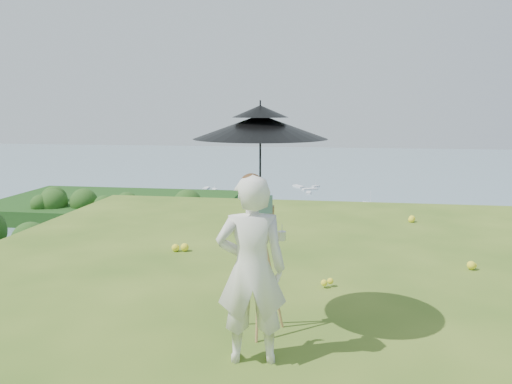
# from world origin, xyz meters

# --- Properties ---
(ground) EXTENTS (14.00, 14.00, 0.00)m
(ground) POSITION_xyz_m (0.00, 0.00, 0.00)
(ground) COLOR #3D611B
(ground) RESTS_ON ground
(shoreline_tier) EXTENTS (170.00, 28.00, 8.00)m
(shoreline_tier) POSITION_xyz_m (0.00, 75.00, -36.00)
(shoreline_tier) COLOR #6B6055
(shoreline_tier) RESTS_ON bay_water
(bay_water) EXTENTS (700.00, 700.00, 0.00)m
(bay_water) POSITION_xyz_m (0.00, 240.00, -34.00)
(bay_water) COLOR slate
(bay_water) RESTS_ON ground
(peninsula) EXTENTS (90.00, 60.00, 12.00)m
(peninsula) POSITION_xyz_m (-75.00, 155.00, -29.00)
(peninsula) COLOR #153E11
(peninsula) RESTS_ON bay_water
(slope_trees) EXTENTS (110.00, 50.00, 6.00)m
(slope_trees) POSITION_xyz_m (0.00, 35.00, -15.00)
(slope_trees) COLOR #194715
(slope_trees) RESTS_ON forest_slope
(harbor_town) EXTENTS (110.00, 22.00, 5.00)m
(harbor_town) POSITION_xyz_m (0.00, 75.00, -29.50)
(harbor_town) COLOR silver
(harbor_town) RESTS_ON shoreline_tier
(moored_boats) EXTENTS (140.00, 140.00, 0.70)m
(moored_boats) POSITION_xyz_m (-12.50, 161.00, -33.65)
(moored_boats) COLOR white
(moored_boats) RESTS_ON bay_water
(wildflowers) EXTENTS (10.00, 10.50, 0.12)m
(wildflowers) POSITION_xyz_m (0.00, 0.25, 0.06)
(wildflowers) COLOR yellow
(wildflowers) RESTS_ON ground
(painter) EXTENTS (0.70, 0.52, 1.75)m
(painter) POSITION_xyz_m (-1.89, -1.21, 0.87)
(painter) COLOR white
(painter) RESTS_ON ground
(field_easel) EXTENTS (0.63, 0.63, 1.46)m
(field_easel) POSITION_xyz_m (-1.89, -0.60, 0.73)
(field_easel) COLOR #A27E44
(field_easel) RESTS_ON ground
(sun_umbrella) EXTENTS (1.45, 1.45, 1.19)m
(sun_umbrella) POSITION_xyz_m (-1.90, -0.57, 1.80)
(sun_umbrella) COLOR black
(sun_umbrella) RESTS_ON field_easel
(painter_cap) EXTENTS (0.22, 0.26, 0.10)m
(painter_cap) POSITION_xyz_m (-1.89, -1.21, 1.70)
(painter_cap) COLOR #C46C6F
(painter_cap) RESTS_ON painter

